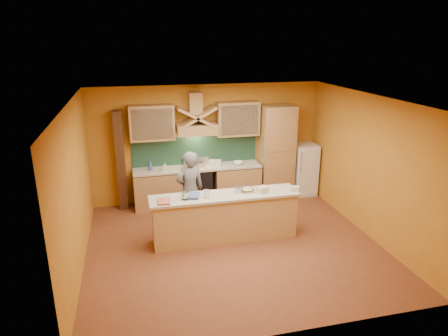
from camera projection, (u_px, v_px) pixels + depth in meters
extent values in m
cube|color=brown|center=(234.00, 245.00, 7.71)|extent=(5.50, 5.00, 0.01)
cube|color=white|center=(235.00, 100.00, 6.84)|extent=(5.50, 5.00, 0.01)
cube|color=#C38026|center=(207.00, 143.00, 9.58)|extent=(5.50, 0.02, 2.80)
cube|color=#C38026|center=(286.00, 242.00, 4.96)|extent=(5.50, 0.02, 2.80)
cube|color=#C38026|center=(75.00, 190.00, 6.66)|extent=(0.02, 5.00, 2.80)
cube|color=#C38026|center=(368.00, 166.00, 7.88)|extent=(0.02, 5.00, 2.80)
cube|color=tan|center=(158.00, 190.00, 9.33)|extent=(1.10, 0.60, 0.86)
cube|color=tan|center=(236.00, 183.00, 9.75)|extent=(1.10, 0.60, 0.86)
cube|color=beige|center=(198.00, 168.00, 9.40)|extent=(3.00, 0.62, 0.04)
cube|color=black|center=(198.00, 186.00, 9.54)|extent=(0.60, 0.58, 0.90)
cube|color=#1B3B2B|center=(195.00, 150.00, 9.55)|extent=(3.00, 0.03, 0.70)
cube|color=tan|center=(197.00, 129.00, 9.16)|extent=(0.92, 0.50, 0.24)
cube|color=tan|center=(195.00, 103.00, 9.07)|extent=(0.30, 0.30, 0.50)
cube|color=tan|center=(152.00, 123.00, 8.95)|extent=(1.00, 0.35, 0.80)
cube|color=tan|center=(238.00, 119.00, 9.39)|extent=(1.00, 0.35, 0.80)
cube|color=tan|center=(276.00, 152.00, 9.75)|extent=(0.80, 0.60, 2.30)
cube|color=white|center=(303.00, 169.00, 10.07)|extent=(0.58, 0.60, 1.30)
cube|color=#472816|center=(121.00, 161.00, 9.07)|extent=(0.20, 0.30, 2.30)
cube|color=tan|center=(225.00, 218.00, 7.83)|extent=(2.80, 0.55, 0.88)
cube|color=beige|center=(225.00, 196.00, 7.68)|extent=(2.90, 0.62, 0.05)
imported|color=slate|center=(190.00, 190.00, 8.23)|extent=(0.67, 0.50, 1.65)
cylinder|color=#BBBAC1|center=(189.00, 166.00, 9.27)|extent=(0.29, 0.29, 0.16)
cylinder|color=silver|center=(200.00, 164.00, 9.43)|extent=(0.25, 0.25, 0.14)
imported|color=silver|center=(165.00, 167.00, 9.11)|extent=(0.10, 0.10, 0.18)
imported|color=#354F93|center=(150.00, 165.00, 9.10)|extent=(0.14, 0.14, 0.26)
imported|color=white|center=(238.00, 163.00, 9.55)|extent=(0.30, 0.30, 0.07)
cube|color=silver|center=(215.00, 162.00, 9.55)|extent=(0.35, 0.31, 0.10)
imported|color=#C05444|center=(158.00, 202.00, 7.30)|extent=(0.26, 0.33, 0.03)
imported|color=#415F90|center=(187.00, 195.00, 7.55)|extent=(0.30, 0.36, 0.02)
cylinder|color=white|center=(185.00, 196.00, 7.43)|extent=(0.15, 0.15, 0.14)
cylinder|color=silver|center=(206.00, 194.00, 7.51)|extent=(0.14, 0.14, 0.15)
cube|color=silver|center=(238.00, 190.00, 7.76)|extent=(0.13, 0.13, 0.09)
imported|color=silver|center=(247.00, 190.00, 7.82)|extent=(0.27, 0.27, 0.06)
cube|color=beige|center=(249.00, 192.00, 7.79)|extent=(0.27, 0.24, 0.02)
cube|color=beige|center=(262.00, 190.00, 7.74)|extent=(0.24, 0.22, 0.13)
cube|color=beige|center=(295.00, 189.00, 7.82)|extent=(0.20, 0.19, 0.10)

